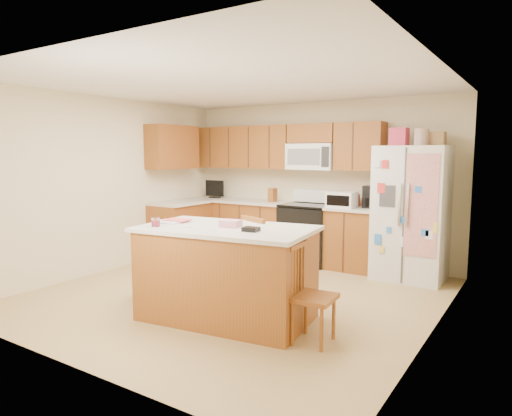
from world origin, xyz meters
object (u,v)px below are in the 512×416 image
Objects in this scene: stove at (308,233)px; island at (227,273)px; windsor_chair_right at (311,296)px; windsor_chair_left at (161,262)px; refrigerator at (411,212)px; windsor_chair_back at (264,263)px.

island is (0.38, -2.64, 0.01)m from stove.
island is 2.08× the size of windsor_chair_right.
island is at bearing 175.88° from windsor_chair_right.
windsor_chair_left is at bearing -103.86° from stove.
windsor_chair_back is at bearing -119.16° from refrigerator.
windsor_chair_right is (0.91, -0.66, -0.05)m from windsor_chair_back.
island is at bearing -81.87° from stove.
island reaches higher than windsor_chair_right.
island reaches higher than windsor_chair_left.
stove reaches higher than windsor_chair_back.
refrigerator is at bearing 85.68° from windsor_chair_right.
windsor_chair_right is (-0.20, -2.65, -0.50)m from refrigerator.
refrigerator is (1.57, -0.06, 0.45)m from stove.
refrigerator reaches higher than windsor_chair_right.
windsor_chair_right is (0.99, -0.07, -0.06)m from island.
windsor_chair_back is (0.46, -2.05, 0.00)m from stove.
island is 1.86× the size of windsor_chair_back.
refrigerator reaches higher than island.
refrigerator is at bearing 65.13° from island.
stove is 0.55× the size of refrigerator.
stove is 1.20× the size of windsor_chair_left.
windsor_chair_left is at bearing -154.94° from windsor_chair_back.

